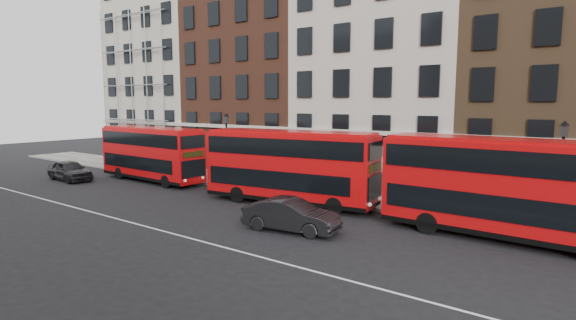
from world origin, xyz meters
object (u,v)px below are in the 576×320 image
Objects in this scene: bus_b at (289,165)px; bus_c at (506,186)px; car_rear at (70,170)px; car_front at (291,215)px; bus_a at (151,152)px.

bus_b is 12.27m from bus_c.
bus_c reaches higher than car_rear.
car_rear is 22.91m from car_front.
bus_a is at bearing 172.30° from bus_b.
bus_b is at bearing -75.61° from car_rear.
car_rear reaches higher than car_front.
bus_b is 0.99× the size of bus_c.
bus_a is at bearing 65.67° from car_front.
car_rear is 1.00× the size of car_front.
bus_c reaches higher than car_front.
bus_c is at bearing -79.75° from car_rear.
bus_a is 17.90m from car_front.
bus_a is 2.15× the size of car_front.
bus_b reaches higher than car_rear.
car_front is at bearing -13.20° from bus_a.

